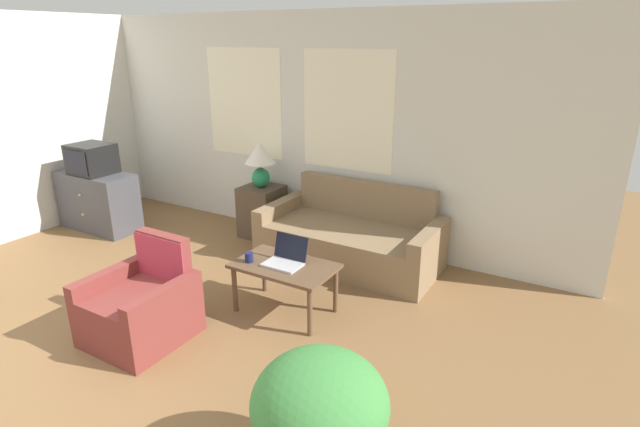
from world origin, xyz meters
name	(u,v)px	position (x,y,z in m)	size (l,w,h in m)	color
wall_back	(300,128)	(0.00, 3.87, 1.31)	(6.70, 0.06, 2.60)	silver
couch	(352,239)	(0.94, 3.41, 0.26)	(1.89, 0.90, 0.83)	#846B4C
armchair	(144,307)	(0.14, 1.28, 0.26)	(0.72, 0.73, 0.80)	brown
tv_dresser	(98,201)	(-2.28, 2.68, 0.36)	(1.04, 0.49, 0.73)	#424247
television	(92,159)	(-2.28, 2.68, 0.91)	(0.49, 0.44, 0.36)	black
side_table	(262,211)	(-0.36, 3.54, 0.31)	(0.45, 0.45, 0.62)	#4C3D2D
table_lamp	(260,159)	(-0.36, 3.54, 0.96)	(0.36, 0.36, 0.54)	#1E8451
coffee_table	(285,271)	(0.91, 2.17, 0.40)	(0.88, 0.53, 0.46)	brown
laptop	(286,258)	(0.91, 2.19, 0.51)	(0.32, 0.28, 0.23)	#B7B7BC
cup_navy	(249,257)	(0.61, 2.06, 0.50)	(0.07, 0.07, 0.09)	#191E4C
potted_plant	(320,409)	(2.09, 0.76, 0.49)	(0.73, 0.73, 0.79)	#4C4C4C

